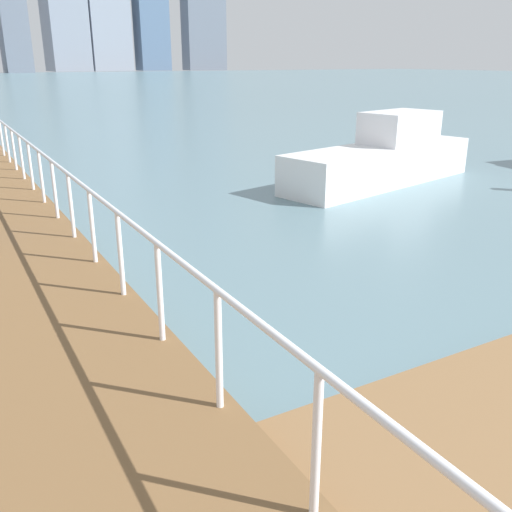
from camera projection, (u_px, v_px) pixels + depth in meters
name	position (u px, v px, depth m)	size (l,w,h in m)	color
ground_plane	(136.00, 175.00, 16.14)	(300.00, 300.00, 0.00)	slate
boardwalk_railing	(118.00, 231.00, 6.64)	(0.06, 29.92, 1.08)	white
moored_boat_4	(384.00, 158.00, 14.94)	(6.51, 3.01, 1.83)	white
skyline_tower_6	(150.00, 1.00, 169.36)	(9.28, 7.75, 39.96)	slate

